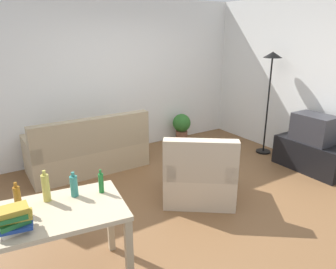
% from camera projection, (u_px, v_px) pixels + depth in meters
% --- Properties ---
extents(ground_plane, '(5.20, 4.40, 0.02)m').
position_uv_depth(ground_plane, '(182.00, 199.00, 4.25)').
color(ground_plane, brown).
extents(wall_rear, '(5.20, 0.10, 2.70)m').
position_uv_depth(wall_rear, '(111.00, 78.00, 5.58)').
color(wall_rear, white).
rests_on(wall_rear, ground_plane).
extents(wall_right, '(0.10, 4.40, 2.70)m').
position_uv_depth(wall_right, '(313.00, 82.00, 5.16)').
color(wall_right, silver).
rests_on(wall_right, ground_plane).
extents(couch, '(1.82, 0.84, 0.92)m').
position_uv_depth(couch, '(89.00, 151.00, 5.05)').
color(couch, tan).
rests_on(couch, ground_plane).
extents(tv_stand, '(0.44, 1.10, 0.48)m').
position_uv_depth(tv_stand, '(310.00, 156.00, 5.05)').
color(tv_stand, black).
rests_on(tv_stand, ground_plane).
extents(tv, '(0.41, 0.60, 0.44)m').
position_uv_depth(tv, '(314.00, 128.00, 4.91)').
color(tv, '#2D2D33').
rests_on(tv, tv_stand).
extents(torchiere_lamp, '(0.32, 0.32, 1.81)m').
position_uv_depth(torchiere_lamp, '(271.00, 75.00, 5.42)').
color(torchiere_lamp, black).
rests_on(torchiere_lamp, ground_plane).
extents(desk, '(1.29, 0.86, 0.76)m').
position_uv_depth(desk, '(50.00, 223.00, 2.58)').
color(desk, '#C6B28E').
rests_on(desk, ground_plane).
extents(potted_plant, '(0.36, 0.36, 0.57)m').
position_uv_depth(potted_plant, '(182.00, 126.00, 6.34)').
color(potted_plant, brown).
rests_on(potted_plant, ground_plane).
extents(armchair, '(1.22, 1.21, 0.92)m').
position_uv_depth(armchair, '(199.00, 176.00, 4.17)').
color(armchair, beige).
rests_on(armchair, ground_plane).
extents(bottle_amber, '(0.06, 0.06, 0.26)m').
position_uv_depth(bottle_amber, '(18.00, 199.00, 2.51)').
color(bottle_amber, '#9E6019').
rests_on(bottle_amber, desk).
extents(bottle_squat, '(0.06, 0.06, 0.28)m').
position_uv_depth(bottle_squat, '(46.00, 188.00, 2.67)').
color(bottle_squat, '#BCB24C').
rests_on(bottle_squat, desk).
extents(bottle_tall, '(0.07, 0.07, 0.23)m').
position_uv_depth(bottle_tall, '(74.00, 186.00, 2.76)').
color(bottle_tall, teal).
rests_on(bottle_tall, desk).
extents(bottle_green, '(0.05, 0.05, 0.22)m').
position_uv_depth(bottle_green, '(101.00, 183.00, 2.82)').
color(bottle_green, '#1E722D').
rests_on(bottle_green, desk).
extents(book_stack, '(0.27, 0.21, 0.19)m').
position_uv_depth(book_stack, '(13.00, 219.00, 2.26)').
color(book_stack, beige).
rests_on(book_stack, desk).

